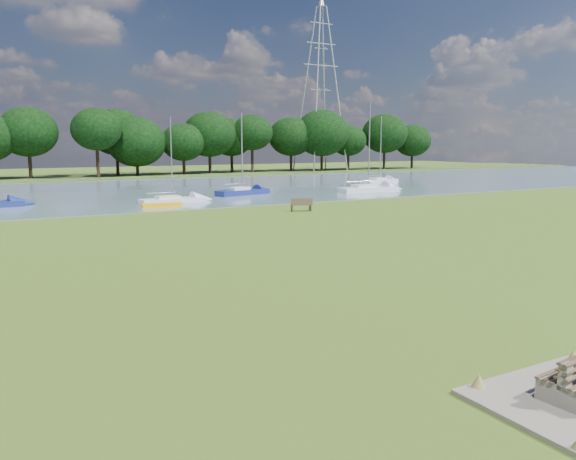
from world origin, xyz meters
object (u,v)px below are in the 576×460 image
sailboat_5 (172,198)px  pylon (321,62)px  kayak (162,205)px  riverbank_bench (301,205)px  sailboat_3 (380,180)px  sailboat_2 (368,187)px  sailboat_7 (242,190)px

sailboat_5 → pylon: bearing=41.1°
kayak → sailboat_5: 3.39m
riverbank_bench → sailboat_5: 12.79m
sailboat_3 → sailboat_5: (-31.45, -10.33, -0.08)m
kayak → sailboat_3: 35.76m
sailboat_5 → sailboat_3: bearing=14.5°
kayak → sailboat_3: (33.23, 13.20, 0.31)m
kayak → sailboat_2: (23.89, 3.54, 0.33)m
sailboat_3 → riverbank_bench: bearing=-153.6°
riverbank_bench → sailboat_2: bearing=54.2°
kayak → pylon: size_ratio=0.10×
sailboat_7 → sailboat_3: bearing=1.8°
pylon → sailboat_2: (-20.58, -41.73, -19.61)m
sailboat_5 → sailboat_7: size_ratio=0.91×
pylon → sailboat_7: bearing=-131.6°
sailboat_2 → sailboat_7: bearing=168.2°
sailboat_3 → sailboat_5: bearing=-176.1°
riverbank_bench → sailboat_2: (15.17, 11.41, 0.01)m
sailboat_3 → sailboat_2: bearing=-148.4°
pylon → sailboat_2: 50.50m
sailboat_5 → sailboat_2: bearing=-2.0°
sailboat_2 → kayak: bearing=-169.5°
kayak → sailboat_7: (10.42, 6.87, 0.34)m
riverbank_bench → kayak: 11.76m
sailboat_5 → sailboat_7: 9.52m
sailboat_3 → pylon: bearing=56.3°
pylon → kayak: bearing=-134.5°
riverbank_bench → sailboat_2: sailboat_2 is taller
pylon → sailboat_7: (-34.05, -38.40, -19.60)m
pylon → sailboat_7: size_ratio=3.88×
sailboat_7 → kayak: bearing=-160.3°
pylon → riverbank_bench: bearing=-123.9°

